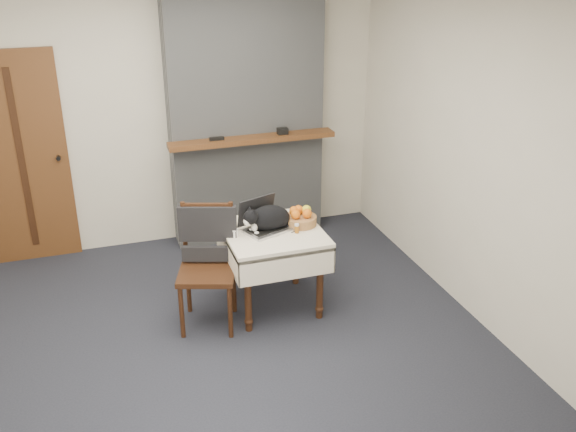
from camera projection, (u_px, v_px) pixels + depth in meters
The scene contains 12 objects.
ground at pixel (198, 347), 4.91m from camera, with size 4.50×4.50×0.00m, color black.
room_shell at pixel (172, 107), 4.60m from camera, with size 4.52×4.01×2.61m.
door at pixel (22, 160), 5.88m from camera, with size 0.82×0.10×2.00m.
chimney at pixel (246, 113), 6.25m from camera, with size 1.62×0.48×2.60m.
side_table at pixel (273, 243), 5.23m from camera, with size 0.78×0.78×0.70m.
laptop at pixel (263, 222), 5.19m from camera, with size 0.43×0.40×0.26m.
cat at pixel (270, 218), 5.16m from camera, with size 0.51×0.28×0.24m.
cream_jar at pixel (235, 233), 5.07m from camera, with size 0.06×0.06×0.07m, color silver.
pill_bottle at pixel (297, 228), 5.13m from camera, with size 0.04×0.04×0.08m.
fruit_basket at pixel (300, 218), 5.27m from camera, with size 0.26×0.26×0.15m.
desk_clutter at pixel (298, 226), 5.26m from camera, with size 0.12×0.01×0.01m, color black.
chair at pixel (207, 248), 5.05m from camera, with size 0.56×0.55×0.99m.
Camera 1 is at (-0.63, -4.10, 2.90)m, focal length 40.00 mm.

